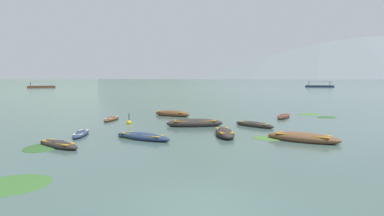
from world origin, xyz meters
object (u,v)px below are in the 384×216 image
(rowboat_9, at_px, (58,144))
(mooring_buoy, at_px, (129,123))
(rowboat_5, at_px, (172,114))
(rowboat_7, at_px, (225,133))
(ferry_0, at_px, (319,86))
(rowboat_0, at_px, (284,116))
(rowboat_8, at_px, (254,125))
(rowboat_1, at_px, (195,123))
(rowboat_6, at_px, (81,134))
(rowboat_4, at_px, (112,119))
(ferry_1, at_px, (42,87))
(rowboat_2, at_px, (303,138))
(rowboat_3, at_px, (143,137))

(rowboat_9, xyz_separation_m, mooring_buoy, (2.27, 9.45, -0.05))
(rowboat_5, xyz_separation_m, rowboat_9, (-5.60, -15.23, -0.07))
(rowboat_7, bearing_deg, ferry_0, 65.86)
(rowboat_0, distance_m, rowboat_8, 6.96)
(rowboat_1, xyz_separation_m, rowboat_6, (-7.67, -4.24, -0.11))
(rowboat_0, xyz_separation_m, rowboat_1, (-8.65, -5.42, 0.09))
(rowboat_1, relative_size, rowboat_4, 1.45)
(rowboat_4, height_order, rowboat_5, rowboat_5)
(rowboat_0, height_order, rowboat_4, rowboat_0)
(rowboat_7, xyz_separation_m, ferry_0, (51.11, 114.02, 0.25))
(rowboat_8, bearing_deg, rowboat_7, -123.56)
(rowboat_7, relative_size, ferry_0, 0.32)
(rowboat_1, xyz_separation_m, rowboat_8, (4.68, -0.30, -0.07))
(mooring_buoy, bearing_deg, rowboat_4, 130.97)
(rowboat_5, bearing_deg, ferry_0, 61.67)
(ferry_1, distance_m, mooring_buoy, 114.47)
(rowboat_5, bearing_deg, mooring_buoy, -119.89)
(rowboat_2, height_order, ferry_1, ferry_1)
(rowboat_3, bearing_deg, rowboat_7, 12.23)
(rowboat_1, height_order, rowboat_5, rowboat_1)
(rowboat_2, bearing_deg, rowboat_5, 122.03)
(ferry_1, bearing_deg, rowboat_4, -63.67)
(rowboat_5, distance_m, ferry_0, 116.17)
(rowboat_3, xyz_separation_m, ferry_1, (-53.55, 109.37, 0.28))
(rowboat_1, distance_m, rowboat_6, 8.76)
(rowboat_3, distance_m, ferry_1, 121.78)
(rowboat_7, bearing_deg, rowboat_1, 112.64)
(rowboat_3, bearing_deg, ferry_0, 63.92)
(rowboat_2, distance_m, rowboat_5, 16.14)
(rowboat_0, relative_size, rowboat_4, 1.07)
(rowboat_1, relative_size, ferry_0, 0.41)
(rowboat_7, height_order, ferry_1, ferry_1)
(rowboat_3, bearing_deg, rowboat_4, 113.42)
(rowboat_8, xyz_separation_m, ferry_0, (48.31, 109.81, 0.29))
(rowboat_9, bearing_deg, rowboat_0, 39.30)
(rowboat_7, relative_size, ferry_1, 0.34)
(rowboat_5, relative_size, mooring_buoy, 4.13)
(rowboat_4, relative_size, rowboat_5, 0.78)
(rowboat_6, bearing_deg, rowboat_0, 30.62)
(rowboat_7, bearing_deg, rowboat_5, 108.88)
(rowboat_1, relative_size, mooring_buoy, 4.67)
(rowboat_0, xyz_separation_m, rowboat_8, (-3.96, -5.72, 0.01))
(mooring_buoy, bearing_deg, rowboat_0, 15.67)
(rowboat_4, xyz_separation_m, ferry_0, (60.43, 105.76, 0.32))
(rowboat_3, height_order, rowboat_9, rowboat_3)
(rowboat_7, relative_size, rowboat_9, 1.12)
(rowboat_8, bearing_deg, rowboat_2, -74.13)
(rowboat_6, distance_m, rowboat_9, 3.75)
(rowboat_2, bearing_deg, mooring_buoy, 146.39)
(ferry_1, bearing_deg, rowboat_2, -60.10)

